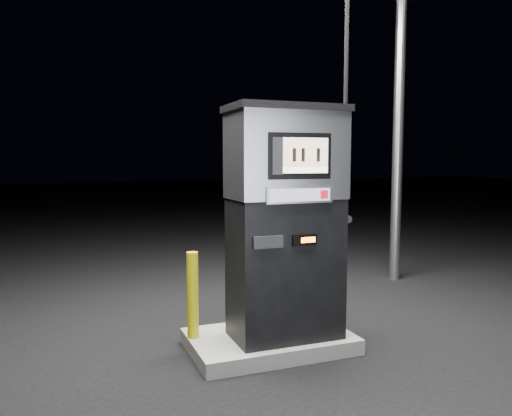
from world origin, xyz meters
name	(u,v)px	position (x,y,z in m)	size (l,w,h in m)	color
ground	(269,348)	(0.00, 0.00, 0.00)	(80.00, 80.00, 0.00)	black
pump_island	(269,341)	(0.00, 0.00, 0.07)	(1.60, 1.00, 0.15)	slate
fuel_dispenser	(286,220)	(0.12, -0.10, 1.31)	(1.24, 0.68, 4.70)	black
bollard_left	(193,295)	(-0.74, 0.19, 0.58)	(0.11, 0.11, 0.85)	#D2C00B
bollard_right	(338,281)	(0.74, -0.08, 0.65)	(0.13, 0.13, 1.00)	#D2C00B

